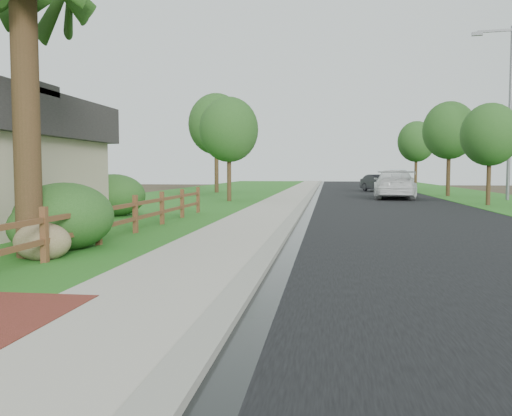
# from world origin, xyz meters

# --- Properties ---
(ground) EXTENTS (120.00, 120.00, 0.00)m
(ground) POSITION_xyz_m (0.00, 0.00, 0.00)
(ground) COLOR #3B3220
(road) EXTENTS (8.00, 90.00, 0.02)m
(road) POSITION_xyz_m (4.60, 35.00, 0.01)
(road) COLOR black
(road) RESTS_ON ground
(curb) EXTENTS (0.40, 90.00, 0.12)m
(curb) POSITION_xyz_m (0.40, 35.00, 0.06)
(curb) COLOR gray
(curb) RESTS_ON ground
(wet_gutter) EXTENTS (0.50, 90.00, 0.00)m
(wet_gutter) POSITION_xyz_m (0.75, 35.00, 0.02)
(wet_gutter) COLOR black
(wet_gutter) RESTS_ON road
(sidewalk) EXTENTS (2.20, 90.00, 0.10)m
(sidewalk) POSITION_xyz_m (-0.90, 35.00, 0.05)
(sidewalk) COLOR #AFA999
(sidewalk) RESTS_ON ground
(grass_strip) EXTENTS (1.60, 90.00, 0.06)m
(grass_strip) POSITION_xyz_m (-2.80, 35.00, 0.03)
(grass_strip) COLOR #295D1A
(grass_strip) RESTS_ON ground
(lawn_near) EXTENTS (9.00, 90.00, 0.04)m
(lawn_near) POSITION_xyz_m (-8.00, 35.00, 0.02)
(lawn_near) COLOR #295D1A
(lawn_near) RESTS_ON ground
(verge_far) EXTENTS (6.00, 90.00, 0.04)m
(verge_far) POSITION_xyz_m (11.50, 35.00, 0.02)
(verge_far) COLOR #295D1A
(verge_far) RESTS_ON ground
(ranch_fence) EXTENTS (0.12, 16.92, 1.10)m
(ranch_fence) POSITION_xyz_m (-3.60, 6.40, 0.62)
(ranch_fence) COLOR #53371B
(ranch_fence) RESTS_ON ground
(white_suv) EXTENTS (2.96, 6.27, 1.77)m
(white_suv) POSITION_xyz_m (5.70, 27.95, 0.90)
(white_suv) COLOR white
(white_suv) RESTS_ON road
(dark_car_mid) EXTENTS (2.59, 5.20, 1.70)m
(dark_car_mid) POSITION_xyz_m (7.20, 39.57, 0.87)
(dark_car_mid) COLOR black
(dark_car_mid) RESTS_ON road
(dark_car_far) EXTENTS (3.03, 4.50, 1.40)m
(dark_car_far) POSITION_xyz_m (5.80, 38.78, 0.72)
(dark_car_far) COLOR black
(dark_car_far) RESTS_ON road
(streetlight) EXTENTS (2.31, 0.50, 10.01)m
(streetlight) POSITION_xyz_m (11.81, 26.63, 5.67)
(streetlight) COLOR slate
(streetlight) RESTS_ON ground
(boulder) EXTENTS (1.16, 0.88, 0.76)m
(boulder) POSITION_xyz_m (-3.90, 3.26, 0.38)
(boulder) COLOR olive
(boulder) RESTS_ON ground
(shrub_a) EXTENTS (1.62, 1.62, 1.12)m
(shrub_a) POSITION_xyz_m (-4.41, 4.22, 0.56)
(shrub_a) COLOR #1E4819
(shrub_a) RESTS_ON ground
(shrub_b) EXTENTS (2.16, 2.16, 1.51)m
(shrub_b) POSITION_xyz_m (-4.15, 4.66, 0.75)
(shrub_b) COLOR #1E4819
(shrub_b) RESTS_ON ground
(shrub_c) EXTENTS (2.38, 2.38, 1.29)m
(shrub_c) POSITION_xyz_m (-6.50, 9.89, 0.65)
(shrub_c) COLOR #1E4819
(shrub_c) RESTS_ON ground
(shrub_d) EXTENTS (3.07, 3.07, 1.63)m
(shrub_d) POSITION_xyz_m (-6.50, 13.17, 0.82)
(shrub_d) COLOR #1E4819
(shrub_d) RESTS_ON ground
(tree_near_left) EXTENTS (3.31, 3.31, 5.86)m
(tree_near_left) POSITION_xyz_m (-3.90, 23.39, 4.03)
(tree_near_left) COLOR #372B16
(tree_near_left) RESTS_ON ground
(tree_near_right) EXTENTS (2.83, 2.83, 5.09)m
(tree_near_right) POSITION_xyz_m (9.53, 21.63, 3.53)
(tree_near_right) COLOR #372B16
(tree_near_right) RESTS_ON ground
(tree_mid_left) EXTENTS (4.31, 4.31, 7.71)m
(tree_mid_left) POSITION_xyz_m (-7.00, 34.81, 5.32)
(tree_mid_left) COLOR #372B16
(tree_mid_left) RESTS_ON ground
(tree_mid_right) EXTENTS (3.51, 3.51, 6.36)m
(tree_mid_right) POSITION_xyz_m (9.61, 31.19, 4.42)
(tree_mid_right) COLOR #372B16
(tree_mid_right) RESTS_ON ground
(tree_far_right) EXTENTS (3.39, 3.39, 6.25)m
(tree_far_right) POSITION_xyz_m (9.58, 44.64, 4.37)
(tree_far_right) COLOR #372B16
(tree_far_right) RESTS_ON ground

